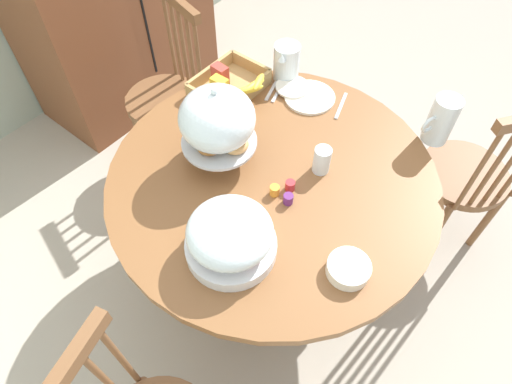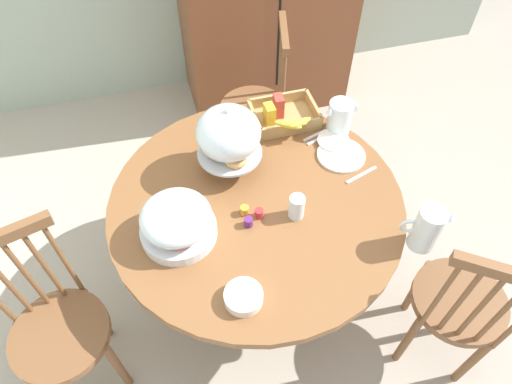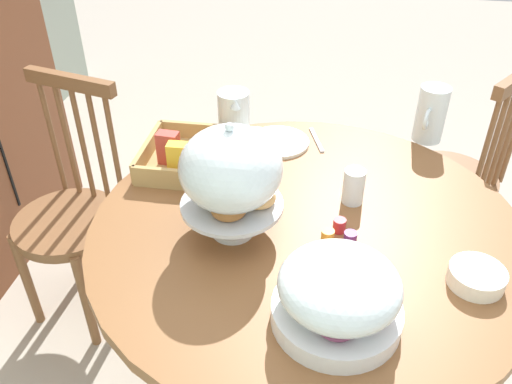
% 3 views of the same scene
% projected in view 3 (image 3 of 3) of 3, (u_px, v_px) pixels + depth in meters
% --- Properties ---
extents(ground_plane, '(10.00, 10.00, 0.00)m').
position_uv_depth(ground_plane, '(281.00, 359.00, 2.04)').
color(ground_plane, '#A89E8E').
extents(dining_table, '(1.25, 1.25, 0.74)m').
position_uv_depth(dining_table, '(304.00, 277.00, 1.64)').
color(dining_table, brown).
rests_on(dining_table, ground_plane).
extents(windsor_chair_by_cabinet, '(0.46, 0.46, 0.97)m').
position_uv_depth(windsor_chair_by_cabinet, '(453.00, 181.00, 2.21)').
color(windsor_chair_by_cabinet, brown).
rests_on(windsor_chair_by_cabinet, ground_plane).
extents(windsor_chair_facing_door, '(0.42, 0.42, 0.97)m').
position_uv_depth(windsor_chair_facing_door, '(73.00, 219.00, 2.01)').
color(windsor_chair_facing_door, brown).
rests_on(windsor_chair_facing_door, ground_plane).
extents(pastry_stand_with_dome, '(0.28, 0.28, 0.34)m').
position_uv_depth(pastry_stand_with_dome, '(231.00, 173.00, 1.39)').
color(pastry_stand_with_dome, silver).
rests_on(pastry_stand_with_dome, dining_table).
extents(fruit_platter_covered, '(0.30, 0.30, 0.18)m').
position_uv_depth(fruit_platter_covered, '(338.00, 295.00, 1.19)').
color(fruit_platter_covered, silver).
rests_on(fruit_platter_covered, dining_table).
extents(orange_juice_pitcher, '(0.18, 0.10, 0.20)m').
position_uv_depth(orange_juice_pitcher, '(431.00, 116.00, 1.87)').
color(orange_juice_pitcher, silver).
rests_on(orange_juice_pitcher, dining_table).
extents(milk_pitcher, '(0.19, 0.11, 0.16)m').
position_uv_depth(milk_pitcher, '(234.00, 115.00, 1.91)').
color(milk_pitcher, silver).
rests_on(milk_pitcher, dining_table).
extents(cereal_basket, '(0.32, 0.30, 0.12)m').
position_uv_depth(cereal_basket, '(184.00, 154.00, 1.76)').
color(cereal_basket, tan).
rests_on(cereal_basket, dining_table).
extents(china_plate_large, '(0.22, 0.22, 0.01)m').
position_uv_depth(china_plate_large, '(278.00, 142.00, 1.89)').
color(china_plate_large, white).
rests_on(china_plate_large, dining_table).
extents(china_plate_small, '(0.15, 0.15, 0.01)m').
position_uv_depth(china_plate_small, '(253.00, 138.00, 1.89)').
color(china_plate_small, white).
rests_on(china_plate_small, china_plate_large).
extents(cereal_bowl, '(0.14, 0.14, 0.04)m').
position_uv_depth(cereal_bowl, '(476.00, 277.00, 1.32)').
color(cereal_bowl, white).
rests_on(cereal_bowl, dining_table).
extents(drinking_glass, '(0.06, 0.06, 0.11)m').
position_uv_depth(drinking_glass, '(354.00, 186.00, 1.58)').
color(drinking_glass, silver).
rests_on(drinking_glass, dining_table).
extents(jam_jar_strawberry, '(0.04, 0.04, 0.04)m').
position_uv_depth(jam_jar_strawberry, '(339.00, 225.00, 1.49)').
color(jam_jar_strawberry, '#B7282D').
rests_on(jam_jar_strawberry, dining_table).
extents(jam_jar_apricot, '(0.04, 0.04, 0.04)m').
position_uv_depth(jam_jar_apricot, '(328.00, 236.00, 1.45)').
color(jam_jar_apricot, orange).
rests_on(jam_jar_apricot, dining_table).
extents(jam_jar_grape, '(0.04, 0.04, 0.04)m').
position_uv_depth(jam_jar_grape, '(350.00, 239.00, 1.45)').
color(jam_jar_grape, '#5B2366').
rests_on(jam_jar_grape, dining_table).
extents(table_knife, '(0.17, 0.06, 0.01)m').
position_uv_depth(table_knife, '(239.00, 146.00, 1.88)').
color(table_knife, silver).
rests_on(table_knife, dining_table).
extents(dinner_fork, '(0.17, 0.06, 0.01)m').
position_uv_depth(dinner_fork, '(230.00, 146.00, 1.87)').
color(dinner_fork, silver).
rests_on(dinner_fork, dining_table).
extents(soup_spoon, '(0.17, 0.06, 0.01)m').
position_uv_depth(soup_spoon, '(317.00, 140.00, 1.91)').
color(soup_spoon, silver).
rests_on(soup_spoon, dining_table).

